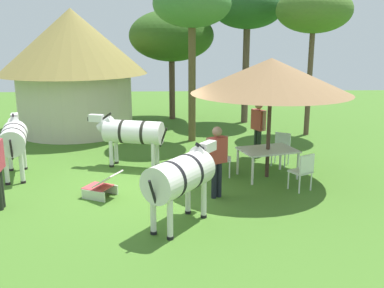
{
  "coord_description": "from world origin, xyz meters",
  "views": [
    {
      "loc": [
        0.63,
        -10.06,
        3.61
      ],
      "look_at": [
        1.05,
        0.22,
        1.0
      ],
      "focal_mm": 40.91,
      "sensor_mm": 36.0,
      "label": 1
    }
  ],
  "objects_px": {
    "acacia_tree_behind_hut": "(248,8)",
    "patio_chair_west_end": "(303,170)",
    "patio_dining_table": "(268,152)",
    "acacia_tree_left_background": "(192,6)",
    "guest_behind_table": "(217,155)",
    "shade_umbrella": "(271,76)",
    "zebra_by_umbrella": "(13,138)",
    "patio_chair_east_end": "(220,156)",
    "patio_chair_near_hut": "(281,147)",
    "striped_lounge_chair": "(102,186)",
    "zebra_nearest_camera": "(181,176)",
    "acacia_tree_far_lawn": "(314,11)",
    "zebra_toward_hut": "(132,133)",
    "guest_beside_umbrella": "(258,124)",
    "acacia_tree_right_background": "(171,36)",
    "thatched_hut": "(73,64)"
  },
  "relations": [
    {
      "from": "guest_beside_umbrella",
      "to": "acacia_tree_behind_hut",
      "type": "distance_m",
      "value": 6.4
    },
    {
      "from": "thatched_hut",
      "to": "patio_chair_west_end",
      "type": "bearing_deg",
      "value": -45.35
    },
    {
      "from": "patio_dining_table",
      "to": "patio_chair_east_end",
      "type": "xyz_separation_m",
      "value": [
        -1.22,
        0.15,
        -0.14
      ]
    },
    {
      "from": "patio_chair_east_end",
      "to": "acacia_tree_far_lawn",
      "type": "distance_m",
      "value": 7.03
    },
    {
      "from": "patio_chair_east_end",
      "to": "acacia_tree_left_background",
      "type": "height_order",
      "value": "acacia_tree_left_background"
    },
    {
      "from": "striped_lounge_chair",
      "to": "zebra_nearest_camera",
      "type": "xyz_separation_m",
      "value": [
        1.77,
        -1.56,
        0.74
      ]
    },
    {
      "from": "zebra_toward_hut",
      "to": "acacia_tree_behind_hut",
      "type": "distance_m",
      "value": 8.19
    },
    {
      "from": "shade_umbrella",
      "to": "patio_chair_west_end",
      "type": "bearing_deg",
      "value": -60.02
    },
    {
      "from": "patio_dining_table",
      "to": "acacia_tree_far_lawn",
      "type": "distance_m",
      "value": 6.51
    },
    {
      "from": "patio_dining_table",
      "to": "zebra_nearest_camera",
      "type": "relative_size",
      "value": 0.86
    },
    {
      "from": "patio_chair_west_end",
      "to": "patio_chair_near_hut",
      "type": "xyz_separation_m",
      "value": [
        0.0,
        2.13,
        0.0
      ]
    },
    {
      "from": "guest_beside_umbrella",
      "to": "striped_lounge_chair",
      "type": "relative_size",
      "value": 1.76
    },
    {
      "from": "acacia_tree_far_lawn",
      "to": "acacia_tree_left_background",
      "type": "bearing_deg",
      "value": -169.9
    },
    {
      "from": "zebra_by_umbrella",
      "to": "zebra_toward_hut",
      "type": "relative_size",
      "value": 0.98
    },
    {
      "from": "striped_lounge_chair",
      "to": "zebra_toward_hut",
      "type": "distance_m",
      "value": 2.48
    },
    {
      "from": "acacia_tree_behind_hut",
      "to": "acacia_tree_right_background",
      "type": "height_order",
      "value": "acacia_tree_behind_hut"
    },
    {
      "from": "shade_umbrella",
      "to": "acacia_tree_far_lawn",
      "type": "xyz_separation_m",
      "value": [
        2.45,
        4.77,
        1.75
      ]
    },
    {
      "from": "patio_chair_near_hut",
      "to": "zebra_nearest_camera",
      "type": "relative_size",
      "value": 0.48
    },
    {
      "from": "zebra_nearest_camera",
      "to": "acacia_tree_far_lawn",
      "type": "xyz_separation_m",
      "value": [
        4.71,
        7.6,
        3.35
      ]
    },
    {
      "from": "acacia_tree_left_background",
      "to": "patio_chair_west_end",
      "type": "bearing_deg",
      "value": -64.82
    },
    {
      "from": "shade_umbrella",
      "to": "patio_chair_near_hut",
      "type": "xyz_separation_m",
      "value": [
        0.62,
        1.06,
        -2.08
      ]
    },
    {
      "from": "zebra_nearest_camera",
      "to": "acacia_tree_far_lawn",
      "type": "relative_size",
      "value": 0.36
    },
    {
      "from": "patio_chair_near_hut",
      "to": "zebra_by_umbrella",
      "type": "height_order",
      "value": "zebra_by_umbrella"
    },
    {
      "from": "guest_behind_table",
      "to": "striped_lounge_chair",
      "type": "relative_size",
      "value": 1.71
    },
    {
      "from": "patio_chair_east_end",
      "to": "patio_dining_table",
      "type": "bearing_deg",
      "value": 90.0
    },
    {
      "from": "shade_umbrella",
      "to": "acacia_tree_far_lawn",
      "type": "relative_size",
      "value": 0.77
    },
    {
      "from": "patio_chair_east_end",
      "to": "patio_chair_west_end",
      "type": "xyz_separation_m",
      "value": [
        1.83,
        -1.22,
        0.0
      ]
    },
    {
      "from": "guest_beside_umbrella",
      "to": "acacia_tree_far_lawn",
      "type": "xyz_separation_m",
      "value": [
        2.35,
        2.91,
        3.34
      ]
    },
    {
      "from": "zebra_by_umbrella",
      "to": "acacia_tree_left_background",
      "type": "distance_m",
      "value": 6.92
    },
    {
      "from": "shade_umbrella",
      "to": "acacia_tree_left_background",
      "type": "height_order",
      "value": "acacia_tree_left_background"
    },
    {
      "from": "patio_chair_near_hut",
      "to": "guest_behind_table",
      "type": "bearing_deg",
      "value": 80.24
    },
    {
      "from": "zebra_by_umbrella",
      "to": "acacia_tree_far_lawn",
      "type": "height_order",
      "value": "acacia_tree_far_lawn"
    },
    {
      "from": "striped_lounge_chair",
      "to": "zebra_toward_hut",
      "type": "height_order",
      "value": "zebra_toward_hut"
    },
    {
      "from": "zebra_nearest_camera",
      "to": "acacia_tree_left_background",
      "type": "xyz_separation_m",
      "value": [
        0.49,
        6.85,
        3.48
      ]
    },
    {
      "from": "patio_dining_table",
      "to": "acacia_tree_left_background",
      "type": "bearing_deg",
      "value": 113.84
    },
    {
      "from": "patio_dining_table",
      "to": "zebra_by_umbrella",
      "type": "bearing_deg",
      "value": 177.07
    },
    {
      "from": "shade_umbrella",
      "to": "zebra_by_umbrella",
      "type": "height_order",
      "value": "shade_umbrella"
    },
    {
      "from": "patio_chair_west_end",
      "to": "striped_lounge_chair",
      "type": "xyz_separation_m",
      "value": [
        -4.65,
        -0.21,
        -0.27
      ]
    },
    {
      "from": "acacia_tree_far_lawn",
      "to": "acacia_tree_right_background",
      "type": "height_order",
      "value": "acacia_tree_far_lawn"
    },
    {
      "from": "patio_dining_table",
      "to": "guest_beside_umbrella",
      "type": "distance_m",
      "value": 1.9
    },
    {
      "from": "patio_dining_table",
      "to": "acacia_tree_behind_hut",
      "type": "bearing_deg",
      "value": 85.69
    },
    {
      "from": "zebra_nearest_camera",
      "to": "acacia_tree_right_background",
      "type": "relative_size",
      "value": 0.41
    },
    {
      "from": "acacia_tree_behind_hut",
      "to": "patio_chair_west_end",
      "type": "bearing_deg",
      "value": -89.48
    },
    {
      "from": "acacia_tree_far_lawn",
      "to": "acacia_tree_right_background",
      "type": "relative_size",
      "value": 1.13
    },
    {
      "from": "patio_chair_east_end",
      "to": "guest_beside_umbrella",
      "type": "xyz_separation_m",
      "value": [
        1.31,
        1.71,
        0.49
      ]
    },
    {
      "from": "patio_dining_table",
      "to": "guest_behind_table",
      "type": "distance_m",
      "value": 2.04
    },
    {
      "from": "patio_chair_near_hut",
      "to": "striped_lounge_chair",
      "type": "xyz_separation_m",
      "value": [
        -4.65,
        -2.33,
        -0.27
      ]
    },
    {
      "from": "patio_dining_table",
      "to": "acacia_tree_behind_hut",
      "type": "height_order",
      "value": "acacia_tree_behind_hut"
    },
    {
      "from": "thatched_hut",
      "to": "patio_chair_east_end",
      "type": "xyz_separation_m",
      "value": [
        4.83,
        -5.53,
        -2.01
      ]
    },
    {
      "from": "guest_beside_umbrella",
      "to": "patio_chair_near_hut",
      "type": "bearing_deg",
      "value": -174.11
    }
  ]
}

